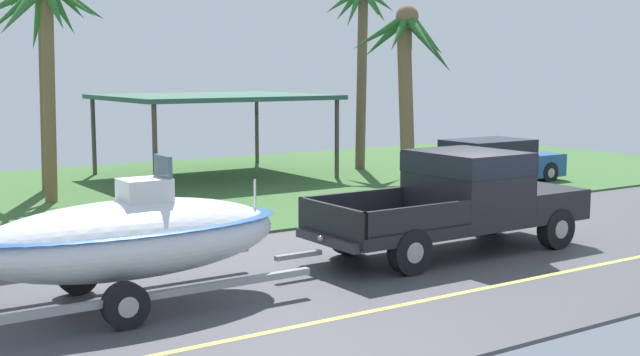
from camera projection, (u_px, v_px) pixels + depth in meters
ground at (264, 198)px, 22.55m from camera, size 36.00×22.00×0.11m
pickup_truck_towing at (465, 196)px, 15.86m from camera, size 5.89×2.07×1.94m
boat_on_trailer at (130, 238)px, 12.14m from camera, size 6.02×2.32×2.22m
parked_sedan_near at (492, 162)px, 25.15m from camera, size 4.55×1.94×1.38m
carport_awning at (213, 98)px, 26.36m from camera, size 6.64×5.68×2.69m
palm_tree_near_right at (44, 24)px, 20.68m from camera, size 3.42×2.66×5.90m
palm_tree_mid at (361, 27)px, 28.04m from camera, size 2.68×2.56×6.54m
palm_tree_far_left at (408, 55)px, 24.11m from camera, size 3.13×3.73×5.37m
palm_tree_far_right at (45, 23)px, 22.76m from camera, size 2.78×3.05×6.42m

